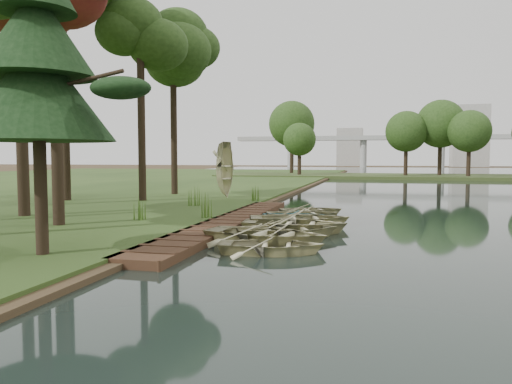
% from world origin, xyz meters
% --- Properties ---
extents(ground, '(300.00, 300.00, 0.00)m').
position_xyz_m(ground, '(0.00, 0.00, 0.00)').
color(ground, '#3D2F1D').
extents(boardwalk, '(1.60, 16.00, 0.30)m').
position_xyz_m(boardwalk, '(-1.60, 0.00, 0.15)').
color(boardwalk, '#3A2416').
rests_on(boardwalk, ground).
extents(peninsula, '(50.00, 14.00, 0.45)m').
position_xyz_m(peninsula, '(8.00, 50.00, 0.23)').
color(peninsula, '#34431E').
rests_on(peninsula, ground).
extents(far_trees, '(45.60, 5.60, 8.80)m').
position_xyz_m(far_trees, '(4.67, 50.00, 6.43)').
color(far_trees, black).
rests_on(far_trees, peninsula).
extents(bridge, '(95.90, 4.00, 8.60)m').
position_xyz_m(bridge, '(12.31, 120.00, 7.08)').
color(bridge, '#A5A5A0').
rests_on(bridge, ground).
extents(building_a, '(10.00, 8.00, 18.00)m').
position_xyz_m(building_a, '(30.00, 140.00, 9.00)').
color(building_a, '#A5A5A0').
rests_on(building_a, ground).
extents(building_b, '(8.00, 8.00, 12.00)m').
position_xyz_m(building_b, '(-5.00, 145.00, 6.00)').
color(building_b, '#A5A5A0').
rests_on(building_b, ground).
extents(rowboat_0, '(3.29, 2.57, 0.62)m').
position_xyz_m(rowboat_0, '(1.29, -5.16, 0.36)').
color(rowboat_0, '#BEB98A').
rests_on(rowboat_0, water).
extents(rowboat_1, '(4.38, 3.48, 0.82)m').
position_xyz_m(rowboat_1, '(0.83, -3.82, 0.46)').
color(rowboat_1, '#BEB98A').
rests_on(rowboat_1, water).
extents(rowboat_2, '(4.20, 3.68, 0.73)m').
position_xyz_m(rowboat_2, '(1.26, -2.35, 0.41)').
color(rowboat_2, '#BEB98A').
rests_on(rowboat_2, water).
extents(rowboat_3, '(3.92, 2.89, 0.79)m').
position_xyz_m(rowboat_3, '(1.29, -1.12, 0.44)').
color(rowboat_3, '#BEB98A').
rests_on(rowboat_3, water).
extents(rowboat_4, '(4.52, 3.72, 0.81)m').
position_xyz_m(rowboat_4, '(1.26, 0.32, 0.46)').
color(rowboat_4, '#BEB98A').
rests_on(rowboat_4, water).
extents(rowboat_5, '(3.33, 2.58, 0.63)m').
position_xyz_m(rowboat_5, '(0.95, 1.82, 0.37)').
color(rowboat_5, '#2A6E77').
rests_on(rowboat_5, water).
extents(rowboat_6, '(3.77, 3.22, 0.66)m').
position_xyz_m(rowboat_6, '(1.03, 2.67, 0.38)').
color(rowboat_6, '#BEB98A').
rests_on(rowboat_6, water).
extents(rowboat_7, '(3.58, 3.10, 0.62)m').
position_xyz_m(rowboat_7, '(1.16, 4.49, 0.36)').
color(rowboat_7, '#BEB98A').
rests_on(rowboat_7, water).
extents(stored_rowboat, '(3.81, 3.02, 0.71)m').
position_xyz_m(stored_rowboat, '(-4.82, 10.12, 0.65)').
color(stored_rowboat, '#BEB98A').
rests_on(stored_rowboat, bank).
extents(tree_4, '(3.87, 3.87, 10.96)m').
position_xyz_m(tree_4, '(-8.99, 7.37, 9.46)').
color(tree_4, black).
rests_on(tree_4, bank).
extents(tree_6, '(4.65, 4.65, 11.69)m').
position_xyz_m(tree_6, '(-9.25, 12.60, 9.91)').
color(tree_6, black).
rests_on(tree_6, bank).
extents(pine_tree, '(3.80, 3.80, 8.00)m').
position_xyz_m(pine_tree, '(-4.15, -7.86, 5.24)').
color(pine_tree, black).
rests_on(pine_tree, bank).
extents(reeds_0, '(0.60, 0.60, 0.96)m').
position_xyz_m(reeds_0, '(-5.08, -0.75, 0.78)').
color(reeds_0, '#3F661E').
rests_on(reeds_0, bank).
extents(reeds_1, '(0.60, 0.60, 0.95)m').
position_xyz_m(reeds_1, '(-2.60, 0.58, 0.78)').
color(reeds_1, '#3F661E').
rests_on(reeds_1, bank).
extents(reeds_2, '(0.60, 0.60, 0.94)m').
position_xyz_m(reeds_2, '(-4.98, 5.16, 0.77)').
color(reeds_2, '#3F661E').
rests_on(reeds_2, bank).
extents(reeds_3, '(0.60, 0.60, 0.88)m').
position_xyz_m(reeds_3, '(-2.60, 8.82, 0.74)').
color(reeds_3, '#3F661E').
rests_on(reeds_3, bank).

